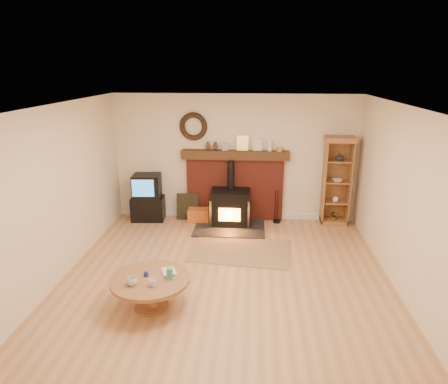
# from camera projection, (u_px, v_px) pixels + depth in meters

# --- Properties ---
(ground) EXTENTS (5.50, 5.50, 0.00)m
(ground) POSITION_uv_depth(u_px,v_px,m) (225.00, 282.00, 6.01)
(ground) COLOR #B77D4C
(ground) RESTS_ON ground
(room_shell) EXTENTS (5.02, 5.52, 2.61)m
(room_shell) POSITION_uv_depth(u_px,v_px,m) (224.00, 170.00, 5.59)
(room_shell) COLOR beige
(room_shell) RESTS_ON ground
(chimney_breast) EXTENTS (2.20, 0.22, 1.78)m
(chimney_breast) POSITION_uv_depth(u_px,v_px,m) (235.00, 182.00, 8.31)
(chimney_breast) COLOR maroon
(chimney_breast) RESTS_ON ground
(wood_stove) EXTENTS (1.40, 1.00, 1.29)m
(wood_stove) POSITION_uv_depth(u_px,v_px,m) (230.00, 209.00, 8.07)
(wood_stove) COLOR black
(wood_stove) RESTS_ON ground
(area_rug) EXTENTS (1.83, 1.36, 0.01)m
(area_rug) POSITION_uv_depth(u_px,v_px,m) (241.00, 250.00, 7.05)
(area_rug) COLOR brown
(area_rug) RESTS_ON ground
(tv_unit) EXTENTS (0.70, 0.52, 0.98)m
(tv_unit) POSITION_uv_depth(u_px,v_px,m) (148.00, 198.00, 8.36)
(tv_unit) COLOR black
(tv_unit) RESTS_ON ground
(curio_cabinet) EXTENTS (0.58, 0.42, 1.81)m
(curio_cabinet) POSITION_uv_depth(u_px,v_px,m) (336.00, 181.00, 8.01)
(curio_cabinet) COLOR brown
(curio_cabinet) RESTS_ON ground
(firelog_box) EXTENTS (0.47, 0.30, 0.29)m
(firelog_box) POSITION_uv_depth(u_px,v_px,m) (199.00, 215.00, 8.31)
(firelog_box) COLOR #CD980C
(firelog_box) RESTS_ON ground
(leaning_painting) EXTENTS (0.46, 0.12, 0.55)m
(leaning_painting) POSITION_uv_depth(u_px,v_px,m) (188.00, 207.00, 8.43)
(leaning_painting) COLOR black
(leaning_painting) RESTS_ON ground
(fire_tools) EXTENTS (0.16, 0.16, 0.70)m
(fire_tools) POSITION_uv_depth(u_px,v_px,m) (277.00, 218.00, 8.29)
(fire_tools) COLOR black
(fire_tools) RESTS_ON ground
(coffee_table) EXTENTS (1.06, 1.06, 0.61)m
(coffee_table) POSITION_uv_depth(u_px,v_px,m) (150.00, 284.00, 5.27)
(coffee_table) COLOR brown
(coffee_table) RESTS_ON ground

